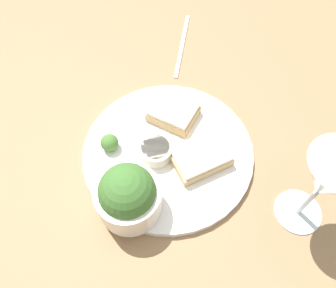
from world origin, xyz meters
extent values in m
plane|color=#93704C|center=(0.00, 0.00, 0.00)|extent=(4.00, 4.00, 0.00)
cylinder|color=white|center=(0.00, 0.00, 0.01)|extent=(0.30, 0.30, 0.01)
cylinder|color=silver|center=(0.04, 0.11, 0.04)|extent=(0.10, 0.10, 0.06)
sphere|color=#3D6B2D|center=(0.04, 0.11, 0.07)|extent=(0.08, 0.08, 0.08)
cylinder|color=beige|center=(0.02, 0.01, 0.03)|extent=(0.06, 0.06, 0.03)
cylinder|color=tan|center=(0.02, 0.01, 0.04)|extent=(0.05, 0.05, 0.01)
cube|color=tan|center=(-0.06, 0.01, 0.02)|extent=(0.12, 0.11, 0.02)
cube|color=#F4E5C1|center=(-0.06, 0.01, 0.04)|extent=(0.11, 0.10, 0.01)
cube|color=tan|center=(0.00, -0.07, 0.02)|extent=(0.10, 0.09, 0.02)
cube|color=#F4E5C1|center=(0.00, -0.07, 0.04)|extent=(0.09, 0.09, 0.01)
cylinder|color=silver|center=(-0.22, 0.08, 0.00)|extent=(0.08, 0.08, 0.01)
cylinder|color=silver|center=(-0.22, 0.08, 0.04)|extent=(0.01, 0.01, 0.07)
cone|color=silver|center=(-0.22, 0.08, 0.12)|extent=(0.09, 0.09, 0.09)
sphere|color=#477533|center=(0.10, 0.01, 0.03)|extent=(0.03, 0.03, 0.03)
cube|color=silver|center=(0.01, -0.28, 0.00)|extent=(0.01, 0.20, 0.01)
camera|label=1|loc=(-0.04, 0.29, 0.50)|focal=35.00mm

